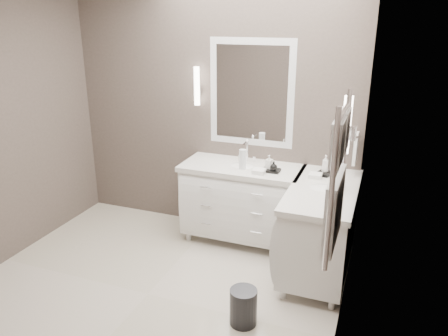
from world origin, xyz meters
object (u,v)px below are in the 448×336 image
at_px(waste_bin, 243,307).
at_px(vanity_right, 321,225).
at_px(towel_ladder, 336,185).
at_px(vanity_back, 242,198).

bearing_deg(waste_bin, vanity_right, 66.17).
bearing_deg(waste_bin, towel_ladder, -27.43).
bearing_deg(towel_ladder, waste_bin, 152.57).
relative_size(vanity_back, vanity_right, 1.00).
relative_size(vanity_right, towel_ladder, 1.38).
xyz_separation_m(towel_ladder, waste_bin, (-0.65, 0.34, -1.24)).
bearing_deg(vanity_back, vanity_right, -20.38).
xyz_separation_m(vanity_right, waste_bin, (-0.43, -0.96, -0.33)).
height_order(towel_ladder, waste_bin, towel_ladder).
height_order(vanity_back, towel_ladder, towel_ladder).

